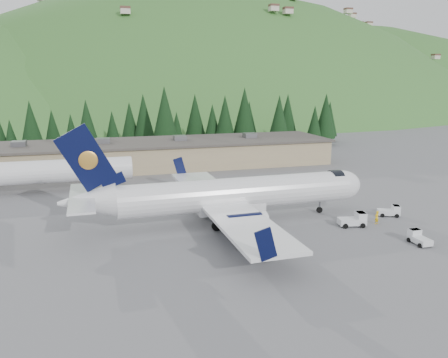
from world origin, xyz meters
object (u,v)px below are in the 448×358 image
Objects in this scene: second_airliner at (40,171)px; baggage_tug_a at (354,220)px; baggage_tug_b at (391,211)px; ramp_worker at (377,217)px; airliner at (229,195)px; terminal_building at (156,154)px; baggage_tug_c at (418,238)px.

second_airliner reaches higher than baggage_tug_a.
baggage_tug_b is 4.35m from ramp_worker.
airliner reaches higher than baggage_tug_a.
terminal_building is at bearing 94.87° from airliner.
baggage_tug_c is (-3.34, -9.10, -0.02)m from baggage_tug_b.
ramp_worker is (16.85, -5.87, -2.52)m from airliner.
second_airliner is 51.28m from baggage_tug_b.
baggage_tug_b is (6.68, 2.15, -0.11)m from baggage_tug_a.
baggage_tug_b is (20.54, -3.58, -2.71)m from airliner.
baggage_tug_c is (3.34, -6.94, -0.13)m from baggage_tug_a.
second_airliner reaches higher than terminal_building.
second_airliner is 8.13× the size of baggage_tug_a.
ramp_worker is at bearing -34.44° from second_airliner.
baggage_tug_b is 0.04× the size of terminal_building.
baggage_tug_b is at bearing -59.56° from terminal_building.
airliner is 14.62× the size of baggage_tug_c.
ramp_worker reaches higher than baggage_tug_c.
second_airliner is at bearing 49.80° from baggage_tug_c.
ramp_worker is at bearing 8.63° from baggage_tug_a.
baggage_tug_a is 7.71m from baggage_tug_c.
airliner is at bearing -84.14° from terminal_building.
terminal_building reaches higher than baggage_tug_c.
airliner is at bearing -42.75° from second_airliner.
baggage_tug_a is 1.31× the size of baggage_tug_c.
terminal_building reaches higher than baggage_tug_b.
baggage_tug_a is at bearing -21.93° from ramp_worker.
ramp_worker is (-0.35, 6.81, 0.21)m from baggage_tug_c.
terminal_building is 43.23× the size of ramp_worker.
airliner is at bearing -38.59° from ramp_worker.
airliner is 32.44m from second_airliner.
terminal_building is at bearing -84.08° from ramp_worker.
second_airliner is at bearing 173.24° from baggage_tug_b.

